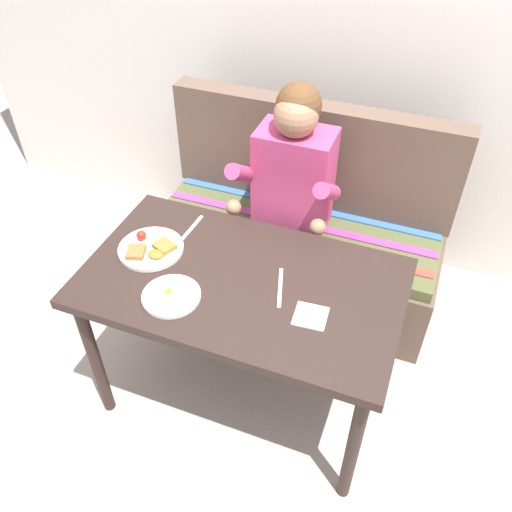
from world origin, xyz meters
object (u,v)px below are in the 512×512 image
table (242,294)px  fork (192,228)px  person (289,191)px  napkin (310,316)px  couch (298,238)px  knife (280,288)px  plate_breakfast (151,248)px  plate_eggs (171,296)px

table → fork: fork is taller
person → table: bearing=-88.9°
person → napkin: bearing=-65.8°
table → couch: couch is taller
table → person: person is taller
person → knife: bearing=-74.6°
napkin → fork: 0.67m
napkin → person: bearing=114.2°
person → napkin: person is taller
table → fork: size_ratio=7.06×
fork → knife: bearing=-20.5°
table → napkin: bearing=-16.5°
fork → plate_breakfast: bearing=-112.3°
plate_breakfast → knife: plate_breakfast is taller
plate_breakfast → napkin: bearing=-8.8°
table → plate_breakfast: size_ratio=4.66×
couch → napkin: 0.99m
table → knife: knife is taller
fork → couch: bearing=64.5°
fork → knife: same height
couch → person: 0.45m
table → napkin: size_ratio=10.52×
couch → plate_eggs: bearing=-102.0°
fork → knife: size_ratio=0.85×
fork → plate_eggs: bearing=-71.5°
table → plate_breakfast: plate_breakfast is taller
plate_breakfast → fork: bearing=64.6°
couch → fork: 0.75m
couch → knife: couch is taller
plate_breakfast → knife: bearing=-1.3°
table → fork: 0.38m
table → couch: bearing=90.0°
plate_breakfast → person: bearing=56.1°
couch → knife: 0.87m
plate_breakfast → plate_eggs: plate_breakfast is taller
plate_breakfast → fork: 0.21m
plate_breakfast → knife: (0.54, -0.01, -0.01)m
plate_breakfast → table: bearing=-2.8°
couch → fork: couch is taller
table → plate_eggs: size_ratio=5.64×
couch → napkin: bearing=-71.0°
plate_breakfast → fork: size_ratio=1.51×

